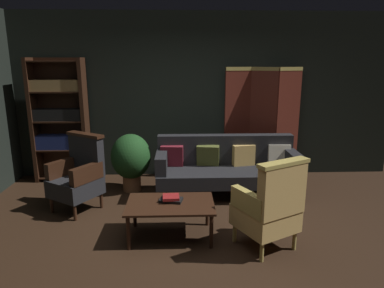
{
  "coord_description": "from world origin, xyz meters",
  "views": [
    {
      "loc": [
        -0.16,
        -3.54,
        2.02
      ],
      "look_at": [
        0.0,
        0.8,
        0.95
      ],
      "focal_mm": 32.2,
      "sensor_mm": 36.0,
      "label": 1
    }
  ],
  "objects_px": {
    "folding_screen": "(262,122)",
    "bookshelf": "(60,119)",
    "book_black_cloth": "(171,200)",
    "coffee_table": "(170,207)",
    "potted_plant": "(131,158)",
    "armchair_gilt_accent": "(270,207)",
    "armchair_wing_left": "(79,175)",
    "velvet_couch": "(226,165)",
    "book_red_leather": "(171,197)"
  },
  "relations": [
    {
      "from": "armchair_wing_left",
      "to": "velvet_couch",
      "type": "bearing_deg",
      "value": 13.28
    },
    {
      "from": "book_red_leather",
      "to": "bookshelf",
      "type": "bearing_deg",
      "value": 133.1
    },
    {
      "from": "folding_screen",
      "to": "potted_plant",
      "type": "height_order",
      "value": "folding_screen"
    },
    {
      "from": "velvet_couch",
      "to": "bookshelf",
      "type": "bearing_deg",
      "value": 164.72
    },
    {
      "from": "armchair_gilt_accent",
      "to": "potted_plant",
      "type": "bearing_deg",
      "value": 133.78
    },
    {
      "from": "bookshelf",
      "to": "armchair_gilt_accent",
      "type": "bearing_deg",
      "value": -38.68
    },
    {
      "from": "bookshelf",
      "to": "coffee_table",
      "type": "relative_size",
      "value": 2.05
    },
    {
      "from": "coffee_table",
      "to": "armchair_gilt_accent",
      "type": "relative_size",
      "value": 0.96
    },
    {
      "from": "folding_screen",
      "to": "book_black_cloth",
      "type": "height_order",
      "value": "folding_screen"
    },
    {
      "from": "bookshelf",
      "to": "coffee_table",
      "type": "bearing_deg",
      "value": -47.67
    },
    {
      "from": "folding_screen",
      "to": "coffee_table",
      "type": "bearing_deg",
      "value": -126.73
    },
    {
      "from": "folding_screen",
      "to": "velvet_couch",
      "type": "xyz_separation_m",
      "value": [
        -0.7,
        -0.71,
        -0.53
      ]
    },
    {
      "from": "folding_screen",
      "to": "potted_plant",
      "type": "bearing_deg",
      "value": -165.92
    },
    {
      "from": "folding_screen",
      "to": "bookshelf",
      "type": "xyz_separation_m",
      "value": [
        -3.4,
        0.03,
        0.07
      ]
    },
    {
      "from": "velvet_couch",
      "to": "book_black_cloth",
      "type": "height_order",
      "value": "velvet_couch"
    },
    {
      "from": "bookshelf",
      "to": "armchair_gilt_accent",
      "type": "distance_m",
      "value": 3.82
    },
    {
      "from": "velvet_couch",
      "to": "potted_plant",
      "type": "relative_size",
      "value": 2.33
    },
    {
      "from": "folding_screen",
      "to": "book_red_leather",
      "type": "bearing_deg",
      "value": -127.25
    },
    {
      "from": "folding_screen",
      "to": "bookshelf",
      "type": "distance_m",
      "value": 3.4
    },
    {
      "from": "coffee_table",
      "to": "book_red_leather",
      "type": "bearing_deg",
      "value": 81.31
    },
    {
      "from": "bookshelf",
      "to": "potted_plant",
      "type": "relative_size",
      "value": 2.26
    },
    {
      "from": "coffee_table",
      "to": "book_red_leather",
      "type": "height_order",
      "value": "book_red_leather"
    },
    {
      "from": "bookshelf",
      "to": "velvet_couch",
      "type": "relative_size",
      "value": 0.97
    },
    {
      "from": "coffee_table",
      "to": "book_black_cloth",
      "type": "height_order",
      "value": "book_black_cloth"
    },
    {
      "from": "book_black_cloth",
      "to": "book_red_leather",
      "type": "bearing_deg",
      "value": 0.0
    },
    {
      "from": "coffee_table",
      "to": "book_black_cloth",
      "type": "relative_size",
      "value": 3.89
    },
    {
      "from": "folding_screen",
      "to": "velvet_couch",
      "type": "height_order",
      "value": "folding_screen"
    },
    {
      "from": "coffee_table",
      "to": "armchair_wing_left",
      "type": "xyz_separation_m",
      "value": [
        -1.27,
        0.83,
        0.12
      ]
    },
    {
      "from": "velvet_couch",
      "to": "book_red_leather",
      "type": "bearing_deg",
      "value": -122.59
    },
    {
      "from": "velvet_couch",
      "to": "coffee_table",
      "type": "xyz_separation_m",
      "value": [
        -0.82,
        -1.32,
        -0.08
      ]
    },
    {
      "from": "velvet_couch",
      "to": "armchair_gilt_accent",
      "type": "height_order",
      "value": "armchair_gilt_accent"
    },
    {
      "from": "book_black_cloth",
      "to": "potted_plant",
      "type": "bearing_deg",
      "value": 114.34
    },
    {
      "from": "coffee_table",
      "to": "potted_plant",
      "type": "height_order",
      "value": "potted_plant"
    },
    {
      "from": "armchair_gilt_accent",
      "to": "potted_plant",
      "type": "height_order",
      "value": "armchair_gilt_accent"
    },
    {
      "from": "bookshelf",
      "to": "armchair_wing_left",
      "type": "distance_m",
      "value": 1.49
    },
    {
      "from": "bookshelf",
      "to": "potted_plant",
      "type": "bearing_deg",
      "value": -24.8
    },
    {
      "from": "book_black_cloth",
      "to": "armchair_wing_left",
      "type": "bearing_deg",
      "value": 148.5
    },
    {
      "from": "velvet_couch",
      "to": "armchair_wing_left",
      "type": "relative_size",
      "value": 2.04
    },
    {
      "from": "armchair_gilt_accent",
      "to": "armchair_wing_left",
      "type": "relative_size",
      "value": 1.0
    },
    {
      "from": "book_red_leather",
      "to": "folding_screen",
      "type": "bearing_deg",
      "value": 52.75
    },
    {
      "from": "potted_plant",
      "to": "book_black_cloth",
      "type": "relative_size",
      "value": 3.54
    },
    {
      "from": "book_red_leather",
      "to": "armchair_wing_left",
      "type": "bearing_deg",
      "value": 148.5
    },
    {
      "from": "coffee_table",
      "to": "potted_plant",
      "type": "bearing_deg",
      "value": 113.43
    },
    {
      "from": "book_red_leather",
      "to": "book_black_cloth",
      "type": "bearing_deg",
      "value": 0.0
    },
    {
      "from": "folding_screen",
      "to": "coffee_table",
      "type": "xyz_separation_m",
      "value": [
        -1.52,
        -2.03,
        -0.61
      ]
    },
    {
      "from": "velvet_couch",
      "to": "potted_plant",
      "type": "xyz_separation_m",
      "value": [
        -1.47,
        0.17,
        0.07
      ]
    },
    {
      "from": "bookshelf",
      "to": "armchair_gilt_accent",
      "type": "xyz_separation_m",
      "value": [
        2.95,
        -2.36,
        -0.57
      ]
    },
    {
      "from": "potted_plant",
      "to": "book_black_cloth",
      "type": "height_order",
      "value": "potted_plant"
    },
    {
      "from": "potted_plant",
      "to": "book_red_leather",
      "type": "xyz_separation_m",
      "value": [
        0.65,
        -1.44,
        -0.05
      ]
    },
    {
      "from": "bookshelf",
      "to": "potted_plant",
      "type": "distance_m",
      "value": 1.46
    }
  ]
}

